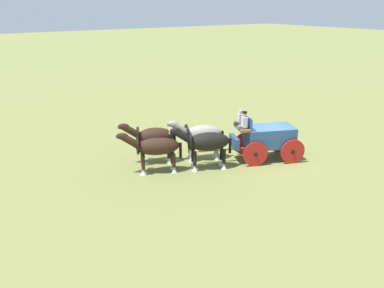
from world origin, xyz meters
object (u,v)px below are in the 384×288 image
object	(u,v)px
draft_horse_lead_off	(153,138)
draft_horse_lead_near	(155,148)
draft_horse_rear_off	(201,135)
show_wagon	(266,137)
draft_horse_rear_near	(206,143)

from	to	relation	value
draft_horse_lead_off	draft_horse_lead_near	bearing A→B (deg)	65.02
draft_horse_lead_near	draft_horse_rear_off	bearing A→B (deg)	-177.70
draft_horse_rear_off	draft_horse_lead_off	distance (m)	2.60
draft_horse_rear_off	draft_horse_lead_off	size ratio (longest dim) A/B	1.02
draft_horse_lead_near	show_wagon	bearing A→B (deg)	161.97
draft_horse_rear_near	draft_horse_lead_near	distance (m)	2.62
show_wagon	draft_horse_lead_off	bearing A→B (deg)	-30.24
draft_horse_lead_near	draft_horse_lead_off	distance (m)	1.30
draft_horse_rear_near	draft_horse_lead_off	size ratio (longest dim) A/B	1.06
draft_horse_lead_near	draft_horse_lead_off	bearing A→B (deg)	-114.98
draft_horse_rear_near	draft_horse_lead_off	bearing A→B (deg)	-50.74
draft_horse_rear_near	draft_horse_lead_off	xyz separation A→B (m)	(1.84, -2.25, -0.01)
draft_horse_rear_off	draft_horse_lead_off	xyz separation A→B (m)	(2.37, -1.06, -0.00)
draft_horse_lead_near	draft_horse_rear_near	bearing A→B (deg)	155.88
draft_horse_rear_off	draft_horse_lead_near	distance (m)	2.92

